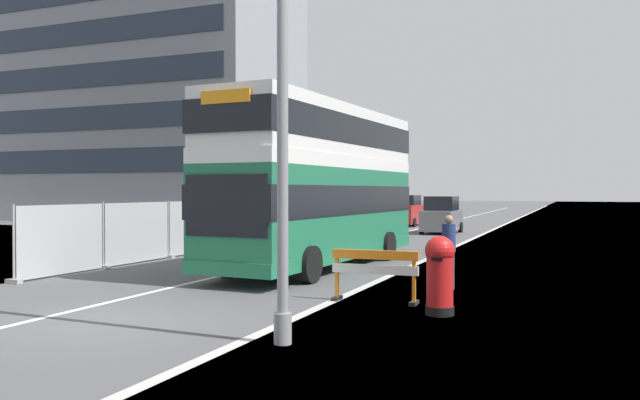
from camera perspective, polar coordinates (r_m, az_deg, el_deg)
ground at (r=12.59m, az=-16.28°, el=-10.65°), size 140.00×280.00×0.10m
double_decker_bus at (r=20.38m, az=-0.06°, el=1.56°), size 3.24×10.83×5.08m
lamppost_foreground at (r=10.33m, az=-3.35°, el=9.21°), size 0.29×0.70×8.38m
red_pillar_postbox at (r=12.92m, az=10.60°, el=-6.27°), size 0.59×0.59×1.56m
roadworks_barrier at (r=14.16m, az=4.88°, el=-6.10°), size 1.94×0.49×1.15m
construction_site_fence at (r=23.79m, az=-13.34°, el=-2.66°), size 0.44×13.80×2.09m
car_oncoming_near at (r=37.22m, az=10.74°, el=-1.41°), size 1.94×3.85×2.11m
car_receding_mid at (r=44.76m, az=7.67°, el=-1.00°), size 1.93×4.08×2.12m
bare_tree_far_verge_near at (r=45.69m, az=-1.70°, el=0.25°), size 2.00×2.84×3.98m
pedestrian_at_kerb at (r=16.26m, az=11.36°, el=-4.53°), size 0.34×0.34×1.84m
backdrop_office_block at (r=57.98m, az=-17.44°, el=7.97°), size 29.81×12.38×19.32m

